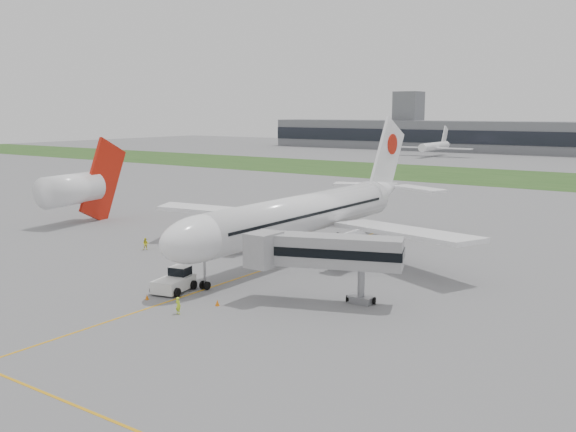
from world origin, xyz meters
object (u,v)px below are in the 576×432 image
Objects in this scene: jet_bridge at (321,252)px; neighbor_aircraft at (75,188)px; ground_crew_near at (178,305)px; airliner at (308,213)px; pushback_tug at (175,280)px.

neighbor_aircraft is at bearing 145.45° from jet_bridge.
neighbor_aircraft is (-48.44, 25.26, 5.14)m from ground_crew_near.
jet_bridge is 14.60m from ground_crew_near.
ground_crew_near is at bearing -149.55° from jet_bridge.
airliner is 2.90× the size of neighbor_aircraft.
ground_crew_near is 0.09× the size of neighbor_aircraft.
jet_bridge is (14.62, 5.34, 3.98)m from pushback_tug.
ground_crew_near is 54.87m from neighbor_aircraft.
jet_bridge is 59.05m from neighbor_aircraft.
neighbor_aircraft is (-42.63, 19.78, 4.85)m from pushback_tug.
airliner reaches higher than jet_bridge.
pushback_tug reaches higher than ground_crew_near.
pushback_tug is at bearing 179.67° from jet_bridge.
ground_crew_near is (-8.82, -10.83, -4.28)m from jet_bridge.
neighbor_aircraft reaches higher than jet_bridge.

